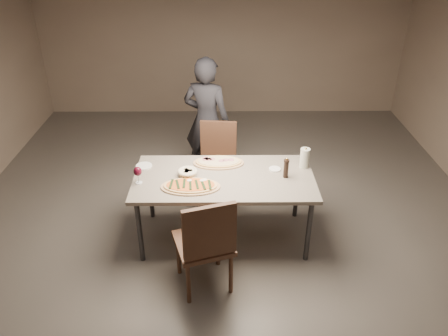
{
  "coord_description": "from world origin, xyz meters",
  "views": [
    {
      "loc": [
        -0.03,
        -3.73,
        3.0
      ],
      "look_at": [
        0.0,
        0.0,
        0.85
      ],
      "focal_mm": 35.0,
      "sensor_mm": 36.0,
      "label": 1
    }
  ],
  "objects_px": {
    "chair_far": "(218,158)",
    "chair_near": "(206,241)",
    "ham_pizza": "(218,162)",
    "pepper_mill_left": "(286,168)",
    "zucchini_pizza": "(191,186)",
    "dining_table": "(224,182)",
    "bread_basket": "(188,172)",
    "carafe": "(305,158)",
    "diner": "(207,121)"
  },
  "relations": [
    {
      "from": "zucchini_pizza",
      "to": "bread_basket",
      "type": "distance_m",
      "value": 0.22
    },
    {
      "from": "dining_table",
      "to": "ham_pizza",
      "type": "height_order",
      "value": "ham_pizza"
    },
    {
      "from": "chair_near",
      "to": "chair_far",
      "type": "xyz_separation_m",
      "value": [
        0.09,
        1.58,
        -0.04
      ]
    },
    {
      "from": "zucchini_pizza",
      "to": "chair_far",
      "type": "relative_size",
      "value": 0.61
    },
    {
      "from": "bread_basket",
      "to": "carafe",
      "type": "bearing_deg",
      "value": 8.5
    },
    {
      "from": "zucchini_pizza",
      "to": "bread_basket",
      "type": "xyz_separation_m",
      "value": [
        -0.04,
        0.21,
        0.03
      ]
    },
    {
      "from": "pepper_mill_left",
      "to": "chair_near",
      "type": "bearing_deg",
      "value": -135.31
    },
    {
      "from": "dining_table",
      "to": "pepper_mill_left",
      "type": "xyz_separation_m",
      "value": [
        0.61,
        -0.01,
        0.16
      ]
    },
    {
      "from": "ham_pizza",
      "to": "pepper_mill_left",
      "type": "xyz_separation_m",
      "value": [
        0.67,
        -0.28,
        0.09
      ]
    },
    {
      "from": "zucchini_pizza",
      "to": "chair_near",
      "type": "relative_size",
      "value": 0.57
    },
    {
      "from": "bread_basket",
      "to": "chair_far",
      "type": "xyz_separation_m",
      "value": [
        0.29,
        0.79,
        -0.26
      ]
    },
    {
      "from": "zucchini_pizza",
      "to": "pepper_mill_left",
      "type": "bearing_deg",
      "value": 26.09
    },
    {
      "from": "zucchini_pizza",
      "to": "pepper_mill_left",
      "type": "distance_m",
      "value": 0.95
    },
    {
      "from": "dining_table",
      "to": "chair_near",
      "type": "bearing_deg",
      "value": -101.73
    },
    {
      "from": "chair_near",
      "to": "dining_table",
      "type": "bearing_deg",
      "value": 60.77
    },
    {
      "from": "pepper_mill_left",
      "to": "dining_table",
      "type": "bearing_deg",
      "value": 178.97
    },
    {
      "from": "zucchini_pizza",
      "to": "carafe",
      "type": "relative_size",
      "value": 2.77
    },
    {
      "from": "ham_pizza",
      "to": "dining_table",
      "type": "bearing_deg",
      "value": -77.29
    },
    {
      "from": "carafe",
      "to": "diner",
      "type": "distance_m",
      "value": 1.47
    },
    {
      "from": "ham_pizza",
      "to": "chair_near",
      "type": "bearing_deg",
      "value": -94.81
    },
    {
      "from": "bread_basket",
      "to": "chair_near",
      "type": "height_order",
      "value": "chair_near"
    },
    {
      "from": "carafe",
      "to": "chair_far",
      "type": "height_order",
      "value": "carafe"
    },
    {
      "from": "ham_pizza",
      "to": "chair_far",
      "type": "xyz_separation_m",
      "value": [
        -0.01,
        0.53,
        -0.24
      ]
    },
    {
      "from": "pepper_mill_left",
      "to": "bread_basket",
      "type": "bearing_deg",
      "value": 178.37
    },
    {
      "from": "chair_far",
      "to": "ham_pizza",
      "type": "bearing_deg",
      "value": 96.89
    },
    {
      "from": "diner",
      "to": "carafe",
      "type": "bearing_deg",
      "value": 153.91
    },
    {
      "from": "pepper_mill_left",
      "to": "chair_near",
      "type": "distance_m",
      "value": 1.12
    },
    {
      "from": "carafe",
      "to": "zucchini_pizza",
      "type": "bearing_deg",
      "value": -161.23
    },
    {
      "from": "zucchini_pizza",
      "to": "diner",
      "type": "relative_size",
      "value": 0.35
    },
    {
      "from": "dining_table",
      "to": "pepper_mill_left",
      "type": "bearing_deg",
      "value": -1.03
    },
    {
      "from": "chair_far",
      "to": "diner",
      "type": "bearing_deg",
      "value": -67.07
    },
    {
      "from": "ham_pizza",
      "to": "pepper_mill_left",
      "type": "distance_m",
      "value": 0.73
    },
    {
      "from": "dining_table",
      "to": "ham_pizza",
      "type": "xyz_separation_m",
      "value": [
        -0.06,
        0.27,
        0.07
      ]
    },
    {
      "from": "pepper_mill_left",
      "to": "ham_pizza",
      "type": "bearing_deg",
      "value": 157.2
    },
    {
      "from": "diner",
      "to": "zucchini_pizza",
      "type": "bearing_deg",
      "value": 104.38
    },
    {
      "from": "ham_pizza",
      "to": "chair_far",
      "type": "relative_size",
      "value": 0.56
    },
    {
      "from": "bread_basket",
      "to": "chair_far",
      "type": "bearing_deg",
      "value": 69.58
    },
    {
      "from": "chair_near",
      "to": "diner",
      "type": "xyz_separation_m",
      "value": [
        -0.04,
        2.01,
        0.24
      ]
    },
    {
      "from": "chair_near",
      "to": "carafe",
      "type": "bearing_deg",
      "value": 26.91
    },
    {
      "from": "ham_pizza",
      "to": "carafe",
      "type": "bearing_deg",
      "value": -3.9
    },
    {
      "from": "pepper_mill_left",
      "to": "diner",
      "type": "bearing_deg",
      "value": 123.28
    },
    {
      "from": "pepper_mill_left",
      "to": "zucchini_pizza",
      "type": "bearing_deg",
      "value": -168.77
    },
    {
      "from": "dining_table",
      "to": "chair_far",
      "type": "bearing_deg",
      "value": 94.96
    },
    {
      "from": "ham_pizza",
      "to": "carafe",
      "type": "height_order",
      "value": "carafe"
    },
    {
      "from": "zucchini_pizza",
      "to": "chair_far",
      "type": "distance_m",
      "value": 1.06
    },
    {
      "from": "ham_pizza",
      "to": "diner",
      "type": "distance_m",
      "value": 0.98
    },
    {
      "from": "bread_basket",
      "to": "pepper_mill_left",
      "type": "distance_m",
      "value": 0.98
    },
    {
      "from": "bread_basket",
      "to": "pepper_mill_left",
      "type": "relative_size",
      "value": 0.91
    },
    {
      "from": "dining_table",
      "to": "bread_basket",
      "type": "height_order",
      "value": "bread_basket"
    },
    {
      "from": "chair_far",
      "to": "chair_near",
      "type": "bearing_deg",
      "value": 92.15
    }
  ]
}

